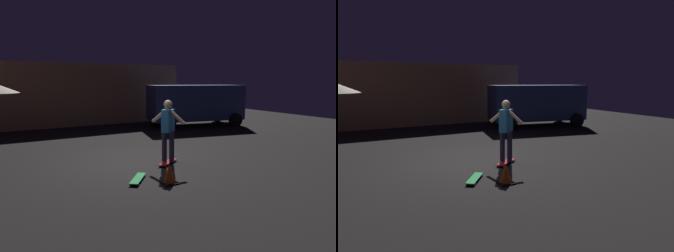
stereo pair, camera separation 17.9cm
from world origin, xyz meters
The scene contains 7 objects.
ground_plane centered at (0.00, 0.00, 0.00)m, with size 28.00×28.00×0.00m, color black.
low_building centered at (0.77, 9.17, 1.55)m, with size 9.80×3.82×3.11m.
parked_van centered at (5.31, 4.77, 1.16)m, with size 4.89×3.00×2.03m.
skateboard_ridden centered at (0.71, -0.67, 0.06)m, with size 0.76×0.60×0.07m.
skateboard_spare centered at (-0.54, -1.52, 0.06)m, with size 0.64×0.74×0.07m.
skater centered at (0.71, -0.67, 1.04)m, with size 0.62×0.86×1.67m.
traffic_cone centered at (0.00, -2.00, 0.21)m, with size 0.34×0.34×0.46m.
Camera 1 is at (-3.04, -7.39, 2.24)m, focal length 31.25 mm.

